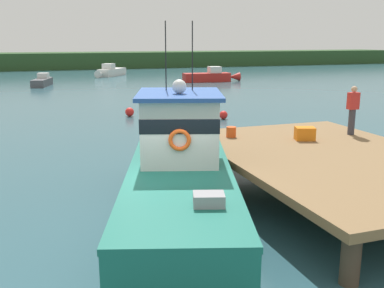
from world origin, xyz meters
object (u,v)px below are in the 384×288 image
object	(u,v)px
moored_boat_mid_harbor	(211,76)
moored_boat_off_the_point	(43,81)
crate_stack_mid_dock	(305,134)
moored_boat_far_left	(110,72)
main_fishing_boat	(180,174)
deckhand_by_the_boat	(353,109)
mooring_buoy_outer	(223,115)
bait_bucket	(231,132)
mooring_buoy_inshore	(130,112)

from	to	relation	value
moored_boat_mid_harbor	moored_boat_off_the_point	xyz separation A→B (m)	(-16.87, 1.18, -0.13)
crate_stack_mid_dock	moored_boat_far_left	distance (m)	43.14
main_fishing_boat	deckhand_by_the_boat	world-z (taller)	main_fishing_boat
main_fishing_boat	mooring_buoy_outer	xyz separation A→B (m)	(6.44, 12.31, -0.78)
bait_bucket	deckhand_by_the_boat	world-z (taller)	deckhand_by_the_boat
moored_boat_off_the_point	mooring_buoy_outer	bearing A→B (deg)	-68.11
bait_bucket	moored_boat_mid_harbor	xyz separation A→B (m)	(11.49, 31.14, -0.83)
mooring_buoy_outer	moored_boat_off_the_point	bearing A→B (deg)	111.89
crate_stack_mid_dock	moored_boat_far_left	size ratio (longest dim) A/B	0.11
main_fishing_boat	deckhand_by_the_boat	distance (m)	6.98
bait_bucket	mooring_buoy_inshore	world-z (taller)	bait_bucket
moored_boat_off_the_point	moored_boat_far_left	size ratio (longest dim) A/B	0.87
deckhand_by_the_boat	mooring_buoy_outer	size ratio (longest dim) A/B	3.52
moored_boat_mid_harbor	moored_boat_far_left	distance (m)	13.99
moored_boat_far_left	mooring_buoy_inshore	distance (m)	30.03
crate_stack_mid_dock	moored_boat_far_left	bearing A→B (deg)	89.22
mooring_buoy_inshore	mooring_buoy_outer	world-z (taller)	mooring_buoy_inshore
moored_boat_far_left	mooring_buoy_inshore	xyz separation A→B (m)	(-3.60, -29.81, -0.27)
crate_stack_mid_dock	moored_boat_off_the_point	xyz separation A→B (m)	(-7.42, 33.49, -1.00)
moored_boat_far_left	mooring_buoy_outer	world-z (taller)	moored_boat_far_left
moored_boat_far_left	mooring_buoy_inshore	world-z (taller)	moored_boat_far_left
crate_stack_mid_dock	deckhand_by_the_boat	size ratio (longest dim) A/B	0.37
deckhand_by_the_boat	bait_bucket	bearing A→B (deg)	166.68
deckhand_by_the_boat	moored_boat_far_left	size ratio (longest dim) A/B	0.30
main_fishing_boat	bait_bucket	xyz separation A→B (m)	(2.66, 2.80, 0.36)
crate_stack_mid_dock	moored_boat_off_the_point	size ratio (longest dim) A/B	0.13
main_fishing_boat	mooring_buoy_inshore	distance (m)	15.06
bait_bucket	moored_boat_mid_harbor	distance (m)	33.20
deckhand_by_the_boat	moored_boat_off_the_point	size ratio (longest dim) A/B	0.34
moored_boat_off_the_point	mooring_buoy_inshore	world-z (taller)	moored_boat_off_the_point
moored_boat_off_the_point	moored_boat_far_left	world-z (taller)	moored_boat_far_left
main_fishing_boat	mooring_buoy_outer	size ratio (longest dim) A/B	21.37
moored_boat_far_left	mooring_buoy_outer	distance (m)	32.48
bait_bucket	mooring_buoy_outer	world-z (taller)	bait_bucket
moored_boat_off_the_point	mooring_buoy_outer	world-z (taller)	moored_boat_off_the_point
mooring_buoy_outer	bait_bucket	bearing A→B (deg)	-111.70
mooring_buoy_inshore	bait_bucket	bearing A→B (deg)	-85.40
bait_bucket	main_fishing_boat	bearing A→B (deg)	-133.45
deckhand_by_the_boat	mooring_buoy_outer	bearing A→B (deg)	91.12
crate_stack_mid_dock	deckhand_by_the_boat	xyz separation A→B (m)	(1.95, 0.23, 0.65)
mooring_buoy_inshore	mooring_buoy_outer	size ratio (longest dim) A/B	1.09
bait_bucket	moored_boat_mid_harbor	bearing A→B (deg)	69.75
moored_boat_mid_harbor	mooring_buoy_outer	bearing A→B (deg)	-109.61
bait_bucket	moored_boat_far_left	size ratio (longest dim) A/B	0.06
moored_boat_mid_harbor	mooring_buoy_inshore	distance (m)	22.72
moored_boat_off_the_point	mooring_buoy_outer	size ratio (longest dim) A/B	10.30
moored_boat_mid_harbor	mooring_buoy_outer	xyz separation A→B (m)	(-7.71, -21.64, -0.31)
moored_boat_off_the_point	mooring_buoy_outer	distance (m)	24.59
moored_boat_mid_harbor	mooring_buoy_outer	world-z (taller)	moored_boat_mid_harbor
main_fishing_boat	mooring_buoy_inshore	xyz separation A→B (m)	(1.68, 14.95, -0.75)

